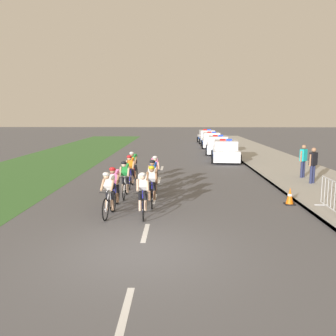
{
  "coord_description": "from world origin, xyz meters",
  "views": [
    {
      "loc": [
        0.86,
        -8.17,
        3.35
      ],
      "look_at": [
        0.53,
        6.33,
        1.1
      ],
      "focal_mm": 37.61,
      "sensor_mm": 36.0,
      "label": 1
    }
  ],
  "objects_px": {
    "cyclist_fifth": "(125,178)",
    "police_car_furthest": "(207,137)",
    "police_car_second": "(218,146)",
    "cyclist_lead": "(109,193)",
    "spectator_middle": "(303,159)",
    "crowd_barrier_front": "(335,198)",
    "police_car_nearest": "(226,152)",
    "cyclist_second": "(143,193)",
    "cyclist_third": "(114,186)",
    "cyclist_eighth": "(155,172)",
    "cyclist_ninth": "(133,166)",
    "cyclist_fourth": "(152,185)",
    "traffic_cone_near": "(290,196)",
    "spectator_closest": "(313,163)",
    "cyclist_seventh": "(131,171)",
    "cyclist_sixth": "(153,177)",
    "police_car_third": "(211,141)"
  },
  "relations": [
    {
      "from": "cyclist_fifth",
      "to": "police_car_furthest",
      "type": "height_order",
      "value": "police_car_furthest"
    },
    {
      "from": "police_car_second",
      "to": "police_car_furthest",
      "type": "height_order",
      "value": "same"
    },
    {
      "from": "cyclist_lead",
      "to": "police_car_furthest",
      "type": "relative_size",
      "value": 0.39
    },
    {
      "from": "spectator_middle",
      "to": "crowd_barrier_front",
      "type": "bearing_deg",
      "value": -101.33
    },
    {
      "from": "police_car_nearest",
      "to": "police_car_furthest",
      "type": "distance_m",
      "value": 15.38
    },
    {
      "from": "cyclist_second",
      "to": "cyclist_third",
      "type": "xyz_separation_m",
      "value": [
        -1.1,
        1.05,
        0.0
      ]
    },
    {
      "from": "cyclist_eighth",
      "to": "police_car_nearest",
      "type": "distance_m",
      "value": 10.44
    },
    {
      "from": "cyclist_eighth",
      "to": "cyclist_lead",
      "type": "bearing_deg",
      "value": -106.02
    },
    {
      "from": "cyclist_ninth",
      "to": "police_car_second",
      "type": "distance_m",
      "value": 13.7
    },
    {
      "from": "cyclist_ninth",
      "to": "spectator_middle",
      "type": "height_order",
      "value": "spectator_middle"
    },
    {
      "from": "cyclist_fourth",
      "to": "spectator_middle",
      "type": "bearing_deg",
      "value": 35.77
    },
    {
      "from": "cyclist_third",
      "to": "traffic_cone_near",
      "type": "distance_m",
      "value": 6.46
    },
    {
      "from": "cyclist_eighth",
      "to": "spectator_closest",
      "type": "height_order",
      "value": "spectator_closest"
    },
    {
      "from": "cyclist_seventh",
      "to": "cyclist_ninth",
      "type": "xyz_separation_m",
      "value": [
        -0.05,
        1.42,
        0.0
      ]
    },
    {
      "from": "crowd_barrier_front",
      "to": "traffic_cone_near",
      "type": "bearing_deg",
      "value": 118.95
    },
    {
      "from": "cyclist_sixth",
      "to": "spectator_middle",
      "type": "height_order",
      "value": "spectator_middle"
    },
    {
      "from": "police_car_second",
      "to": "crowd_barrier_front",
      "type": "xyz_separation_m",
      "value": [
        1.61,
        -18.44,
        -0.03
      ]
    },
    {
      "from": "cyclist_fourth",
      "to": "police_car_second",
      "type": "bearing_deg",
      "value": 75.55
    },
    {
      "from": "cyclist_second",
      "to": "police_car_furthest",
      "type": "bearing_deg",
      "value": 81.03
    },
    {
      "from": "cyclist_fourth",
      "to": "police_car_nearest",
      "type": "relative_size",
      "value": 0.38
    },
    {
      "from": "cyclist_seventh",
      "to": "police_car_nearest",
      "type": "distance_m",
      "value": 10.77
    },
    {
      "from": "cyclist_second",
      "to": "police_car_second",
      "type": "height_order",
      "value": "police_car_second"
    },
    {
      "from": "cyclist_seventh",
      "to": "police_car_third",
      "type": "xyz_separation_m",
      "value": [
        5.58,
        19.35,
        -0.11
      ]
    },
    {
      "from": "cyclist_second",
      "to": "police_car_third",
      "type": "bearing_deg",
      "value": 79.11
    },
    {
      "from": "cyclist_sixth",
      "to": "spectator_middle",
      "type": "distance_m",
      "value": 8.28
    },
    {
      "from": "cyclist_eighth",
      "to": "crowd_barrier_front",
      "type": "xyz_separation_m",
      "value": [
        6.08,
        -4.29,
        -0.14
      ]
    },
    {
      "from": "cyclist_fifth",
      "to": "police_car_second",
      "type": "distance_m",
      "value": 16.79
    },
    {
      "from": "cyclist_ninth",
      "to": "spectator_closest",
      "type": "height_order",
      "value": "spectator_closest"
    },
    {
      "from": "cyclist_lead",
      "to": "cyclist_ninth",
      "type": "relative_size",
      "value": 1.0
    },
    {
      "from": "cyclist_second",
      "to": "cyclist_third",
      "type": "bearing_deg",
      "value": 136.32
    },
    {
      "from": "cyclist_second",
      "to": "cyclist_fifth",
      "type": "bearing_deg",
      "value": 109.92
    },
    {
      "from": "spectator_closest",
      "to": "traffic_cone_near",
      "type": "bearing_deg",
      "value": -121.44
    },
    {
      "from": "spectator_closest",
      "to": "crowd_barrier_front",
      "type": "bearing_deg",
      "value": -103.6
    },
    {
      "from": "police_car_second",
      "to": "spectator_middle",
      "type": "height_order",
      "value": "spectator_middle"
    },
    {
      "from": "cyclist_lead",
      "to": "cyclist_second",
      "type": "distance_m",
      "value": 1.1
    },
    {
      "from": "cyclist_fifth",
      "to": "police_car_third",
      "type": "relative_size",
      "value": 0.39
    },
    {
      "from": "cyclist_fifth",
      "to": "police_car_second",
      "type": "xyz_separation_m",
      "value": [
        5.56,
        15.85,
        -0.11
      ]
    },
    {
      "from": "cyclist_second",
      "to": "police_car_furthest",
      "type": "height_order",
      "value": "police_car_furthest"
    },
    {
      "from": "police_car_second",
      "to": "traffic_cone_near",
      "type": "height_order",
      "value": "police_car_second"
    },
    {
      "from": "cyclist_fifth",
      "to": "police_car_nearest",
      "type": "height_order",
      "value": "police_car_nearest"
    },
    {
      "from": "crowd_barrier_front",
      "to": "police_car_second",
      "type": "bearing_deg",
      "value": 95.0
    },
    {
      "from": "cyclist_ninth",
      "to": "spectator_closest",
      "type": "distance_m",
      "value": 8.53
    },
    {
      "from": "cyclist_ninth",
      "to": "traffic_cone_near",
      "type": "xyz_separation_m",
      "value": [
        6.34,
        -4.31,
        -0.48
      ]
    },
    {
      "from": "cyclist_eighth",
      "to": "police_car_second",
      "type": "height_order",
      "value": "police_car_second"
    },
    {
      "from": "police_car_second",
      "to": "spectator_middle",
      "type": "relative_size",
      "value": 2.71
    },
    {
      "from": "cyclist_lead",
      "to": "cyclist_sixth",
      "type": "height_order",
      "value": "same"
    },
    {
      "from": "cyclist_lead",
      "to": "traffic_cone_near",
      "type": "xyz_separation_m",
      "value": [
        6.41,
        1.66,
        -0.48
      ]
    },
    {
      "from": "crowd_barrier_front",
      "to": "cyclist_fourth",
      "type": "bearing_deg",
      "value": 167.17
    },
    {
      "from": "police_car_nearest",
      "to": "police_car_furthest",
      "type": "xyz_separation_m",
      "value": [
        0.0,
        15.38,
        0.0
      ]
    },
    {
      "from": "cyclist_second",
      "to": "police_car_nearest",
      "type": "height_order",
      "value": "police_car_nearest"
    }
  ]
}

